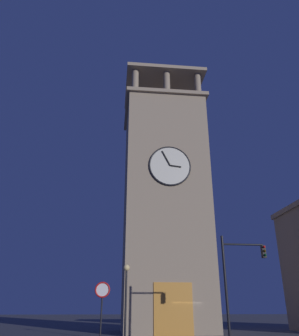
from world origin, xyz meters
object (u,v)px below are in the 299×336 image
object	(u,v)px
clocktower	(164,204)
street_lamp	(126,286)
no_horn_sign	(102,296)
traffic_signal_near	(238,273)

from	to	relation	value
clocktower	street_lamp	size ratio (longest dim) A/B	5.93
street_lamp	clocktower	bearing A→B (deg)	-115.14
street_lamp	no_horn_sign	size ratio (longest dim) A/B	1.48
traffic_signal_near	no_horn_sign	distance (m)	8.45
traffic_signal_near	no_horn_sign	xyz separation A→B (m)	(8.03, 2.21, -1.43)
clocktower	street_lamp	distance (m)	12.70
clocktower	no_horn_sign	world-z (taller)	clocktower
traffic_signal_near	street_lamp	bearing A→B (deg)	-30.53
clocktower	traffic_signal_near	size ratio (longest dim) A/B	4.63
clocktower	street_lamp	world-z (taller)	clocktower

